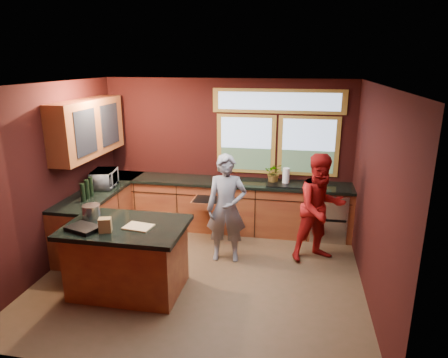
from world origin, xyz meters
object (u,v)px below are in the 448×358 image
(island, at_px, (128,257))
(person_red, at_px, (320,208))
(stock_pot, at_px, (91,211))
(person_grey, at_px, (227,209))
(cutting_board, at_px, (139,227))

(island, xyz_separation_m, person_red, (2.53, 1.38, 0.36))
(island, height_order, person_red, person_red)
(person_red, distance_m, stock_pot, 3.32)
(person_red, relative_size, stock_pot, 7.02)
(person_grey, height_order, cutting_board, person_grey)
(stock_pot, bearing_deg, person_red, 21.81)
(person_red, bearing_deg, stock_pot, 174.32)
(cutting_board, height_order, stock_pot, stock_pot)
(person_grey, distance_m, cutting_board, 1.49)
(island, bearing_deg, person_grey, 44.46)
(island, distance_m, cutting_board, 0.52)
(person_grey, xyz_separation_m, person_red, (1.40, 0.27, 0.01))
(cutting_board, bearing_deg, person_red, 31.58)
(person_grey, distance_m, stock_pot, 1.95)
(person_grey, height_order, stock_pot, person_grey)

